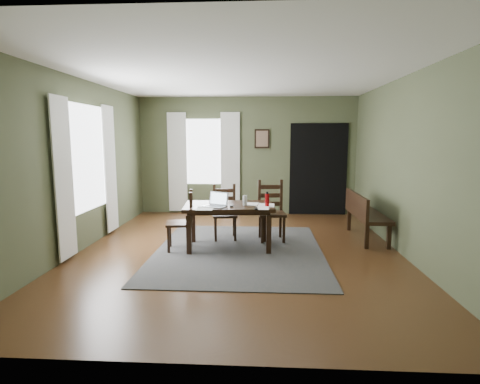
# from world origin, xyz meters

# --- Properties ---
(ground) EXTENTS (5.00, 6.00, 0.01)m
(ground) POSITION_xyz_m (0.00, 0.00, -0.01)
(ground) COLOR #492C16
(room_shell) EXTENTS (5.02, 6.02, 2.71)m
(room_shell) POSITION_xyz_m (0.00, 0.00, 1.80)
(room_shell) COLOR #495135
(room_shell) RESTS_ON ground
(rug) EXTENTS (2.60, 3.20, 0.01)m
(rug) POSITION_xyz_m (0.00, 0.00, 0.01)
(rug) COLOR #363636
(rug) RESTS_ON ground
(dining_table) EXTENTS (1.47, 0.96, 0.70)m
(dining_table) POSITION_xyz_m (-0.17, 0.16, 0.63)
(dining_table) COLOR black
(dining_table) RESTS_ON rug
(chair_end) EXTENTS (0.47, 0.47, 0.94)m
(chair_end) POSITION_xyz_m (-0.89, 0.02, 0.46)
(chair_end) COLOR black
(chair_end) RESTS_ON rug
(chair_back_left) EXTENTS (0.47, 0.47, 0.95)m
(chair_back_left) POSITION_xyz_m (-0.30, 0.73, 0.47)
(chair_back_left) COLOR black
(chair_back_left) RESTS_ON rug
(chair_back_right) EXTENTS (0.50, 0.50, 1.03)m
(chair_back_right) POSITION_xyz_m (0.52, 0.69, 0.51)
(chair_back_right) COLOR black
(chair_back_right) RESTS_ON rug
(bench) EXTENTS (0.46, 1.44, 0.81)m
(bench) POSITION_xyz_m (2.15, 0.86, 0.49)
(bench) COLOR black
(bench) RESTS_ON ground
(laptop) EXTENTS (0.40, 0.37, 0.22)m
(laptop) POSITION_xyz_m (-0.35, -0.00, 0.77)
(laptop) COLOR #B7B7BC
(laptop) RESTS_ON dining_table
(computer_mouse) EXTENTS (0.05, 0.09, 0.03)m
(computer_mouse) POSITION_xyz_m (-0.11, -0.05, 0.73)
(computer_mouse) COLOR #3F3F42
(computer_mouse) RESTS_ON dining_table
(tv_remote) EXTENTS (0.06, 0.17, 0.02)m
(tv_remote) POSITION_xyz_m (0.27, -0.18, 0.72)
(tv_remote) COLOR black
(tv_remote) RESTS_ON dining_table
(drinking_glass) EXTENTS (0.08, 0.08, 0.16)m
(drinking_glass) POSITION_xyz_m (0.09, 0.11, 0.79)
(drinking_glass) COLOR silver
(drinking_glass) RESTS_ON dining_table
(water_bottle) EXTENTS (0.09, 0.09, 0.23)m
(water_bottle) POSITION_xyz_m (0.44, 0.05, 0.82)
(water_bottle) COLOR #AE0D11
(water_bottle) RESTS_ON dining_table
(paper_a) EXTENTS (0.26, 0.33, 0.00)m
(paper_a) POSITION_xyz_m (-0.50, -0.18, 0.72)
(paper_a) COLOR white
(paper_a) RESTS_ON dining_table
(paper_b) EXTENTS (0.22, 0.28, 0.00)m
(paper_b) POSITION_xyz_m (0.36, -0.12, 0.72)
(paper_b) COLOR white
(paper_b) RESTS_ON dining_table
(paper_c) EXTENTS (0.24, 0.29, 0.00)m
(paper_c) POSITION_xyz_m (0.19, 0.22, 0.72)
(paper_c) COLOR white
(paper_c) RESTS_ON dining_table
(paper_d) EXTENTS (0.27, 0.34, 0.00)m
(paper_d) POSITION_xyz_m (0.43, 0.12, 0.72)
(paper_d) COLOR white
(paper_d) RESTS_ON dining_table
(window_left) EXTENTS (0.01, 1.30, 1.70)m
(window_left) POSITION_xyz_m (-2.47, 0.20, 1.45)
(window_left) COLOR white
(window_left) RESTS_ON ground
(window_back) EXTENTS (1.00, 0.01, 1.50)m
(window_back) POSITION_xyz_m (-1.00, 2.97, 1.45)
(window_back) COLOR white
(window_back) RESTS_ON ground
(curtain_left_near) EXTENTS (0.03, 0.48, 2.30)m
(curtain_left_near) POSITION_xyz_m (-2.44, -0.62, 1.20)
(curtain_left_near) COLOR silver
(curtain_left_near) RESTS_ON ground
(curtain_left_far) EXTENTS (0.03, 0.48, 2.30)m
(curtain_left_far) POSITION_xyz_m (-2.44, 1.02, 1.20)
(curtain_left_far) COLOR silver
(curtain_left_far) RESTS_ON ground
(curtain_back_left) EXTENTS (0.44, 0.03, 2.30)m
(curtain_back_left) POSITION_xyz_m (-1.62, 2.94, 1.20)
(curtain_back_left) COLOR silver
(curtain_back_left) RESTS_ON ground
(curtain_back_right) EXTENTS (0.44, 0.03, 2.30)m
(curtain_back_right) POSITION_xyz_m (-0.38, 2.94, 1.20)
(curtain_back_right) COLOR silver
(curtain_back_right) RESTS_ON ground
(framed_picture) EXTENTS (0.34, 0.03, 0.44)m
(framed_picture) POSITION_xyz_m (0.35, 2.97, 1.75)
(framed_picture) COLOR black
(framed_picture) RESTS_ON ground
(doorway_back) EXTENTS (1.30, 0.03, 2.10)m
(doorway_back) POSITION_xyz_m (1.65, 2.97, 1.05)
(doorway_back) COLOR black
(doorway_back) RESTS_ON ground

